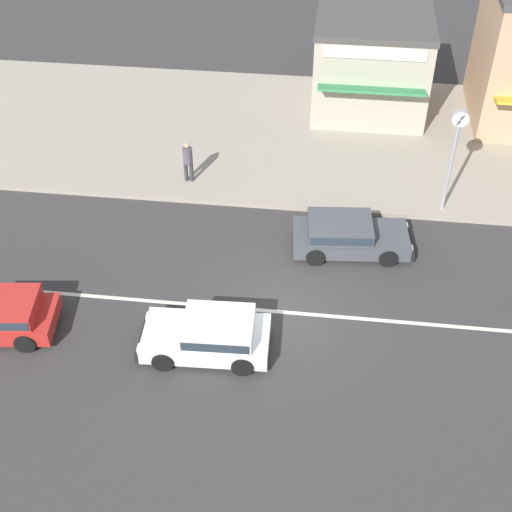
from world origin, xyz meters
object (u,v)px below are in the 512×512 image
at_px(street_clock, 456,139).
at_px(hatchback_dark_grey_4, 347,234).
at_px(shopfront_mid_block, 371,63).
at_px(pedestrian_near_clock, 188,159).
at_px(hatchback_white_2, 210,334).

bearing_deg(street_clock, hatchback_dark_grey_4, -143.63).
distance_m(street_clock, shopfront_mid_block, 7.43).
bearing_deg(street_clock, pedestrian_near_clock, 175.90).
height_order(street_clock, pedestrian_near_clock, street_clock).
relative_size(hatchback_white_2, hatchback_dark_grey_4, 0.92).
bearing_deg(shopfront_mid_block, hatchback_white_2, -106.68).
xyz_separation_m(hatchback_white_2, hatchback_dark_grey_4, (3.59, 4.83, 0.00)).
xyz_separation_m(hatchback_dark_grey_4, shopfront_mid_block, (0.64, 9.31, 1.51)).
height_order(street_clock, shopfront_mid_block, shopfront_mid_block).
xyz_separation_m(street_clock, pedestrian_near_clock, (-8.96, 0.64, -1.83)).
bearing_deg(street_clock, hatchback_white_2, -133.46).
relative_size(pedestrian_near_clock, shopfront_mid_block, 0.31).
relative_size(hatchback_dark_grey_4, street_clock, 1.04).
distance_m(pedestrian_near_clock, shopfront_mid_block, 8.99).
bearing_deg(pedestrian_near_clock, shopfront_mid_block, 44.63).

